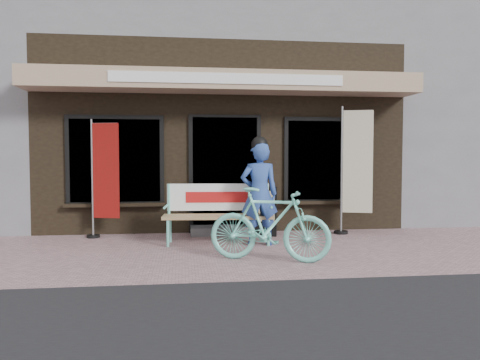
{
  "coord_description": "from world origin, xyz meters",
  "views": [
    {
      "loc": [
        -0.78,
        -6.72,
        1.44
      ],
      "look_at": [
        0.13,
        0.7,
        1.05
      ],
      "focal_mm": 35.0,
      "sensor_mm": 36.0,
      "label": 1
    }
  ],
  "objects": [
    {
      "name": "storefront",
      "position": [
        0.0,
        4.96,
        2.99
      ],
      "size": [
        7.0,
        6.77,
        6.0
      ],
      "color": "black",
      "rests_on": "ground"
    },
    {
      "name": "person",
      "position": [
        0.44,
        0.68,
        0.86
      ],
      "size": [
        0.61,
        0.41,
        1.75
      ],
      "rotation": [
        0.0,
        0.0,
        -0.02
      ],
      "color": "#2D4D9C",
      "rests_on": "ground"
    },
    {
      "name": "menu_stand",
      "position": [
        0.66,
        1.47,
        0.46
      ],
      "size": [
        0.45,
        0.21,
        0.89
      ],
      "rotation": [
        0.0,
        0.0,
        -0.29
      ],
      "color": "black",
      "rests_on": "ground"
    },
    {
      "name": "ground",
      "position": [
        0.0,
        0.0,
        0.0
      ],
      "size": [
        70.0,
        70.0,
        0.0
      ],
      "primitive_type": "plane",
      "color": "#A47D81",
      "rests_on": "ground"
    },
    {
      "name": "nobori_red",
      "position": [
        -2.15,
        1.63,
        1.07
      ],
      "size": [
        0.61,
        0.28,
        2.07
      ],
      "rotation": [
        0.0,
        0.0,
        -0.27
      ],
      "color": "gray",
      "rests_on": "ground"
    },
    {
      "name": "bench",
      "position": [
        -0.21,
        0.92,
        0.57
      ],
      "size": [
        1.82,
        0.59,
        0.97
      ],
      "rotation": [
        0.0,
        0.0,
        -0.07
      ],
      "color": "#6ED7C0",
      "rests_on": "ground"
    },
    {
      "name": "bicycle",
      "position": [
        0.38,
        -0.5,
        0.5
      ],
      "size": [
        1.73,
        1.05,
        1.01
      ],
      "primitive_type": "imported",
      "rotation": [
        0.0,
        0.0,
        1.2
      ],
      "color": "#6ED7C0",
      "rests_on": "ground"
    },
    {
      "name": "nobori_cream",
      "position": [
        2.33,
        1.48,
        1.21
      ],
      "size": [
        0.69,
        0.35,
        2.34
      ],
      "rotation": [
        0.0,
        0.0,
        -0.33
      ],
      "color": "gray",
      "rests_on": "ground"
    }
  ]
}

